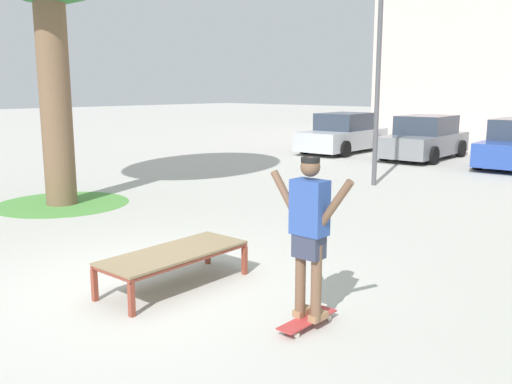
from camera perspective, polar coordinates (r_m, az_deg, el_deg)
name	(u,v)px	position (r m, az deg, el deg)	size (l,w,h in m)	color
ground_plane	(146,286)	(7.21, -11.18, -9.43)	(120.00, 120.00, 0.00)	#B7B5AD
skate_box	(174,255)	(7.00, -8.41, -6.40)	(0.83, 1.93, 0.46)	brown
skateboard	(308,320)	(5.95, 5.31, -12.95)	(0.22, 0.80, 0.09)	#B23333
skater	(309,227)	(5.62, 5.49, -3.61)	(1.00, 0.29, 1.69)	brown
grass_patch_near_left	(62,204)	(12.62, -19.26, -1.13)	(2.81, 2.81, 0.01)	#519342
car_silver	(343,134)	(21.65, 8.94, 5.86)	(2.12, 4.30, 1.50)	#B7BABF
car_grey	(425,139)	(20.35, 16.91, 5.23)	(2.13, 4.30, 1.50)	slate
light_post	(380,30)	(14.37, 12.59, 15.89)	(0.36, 0.36, 5.83)	#4C4C51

